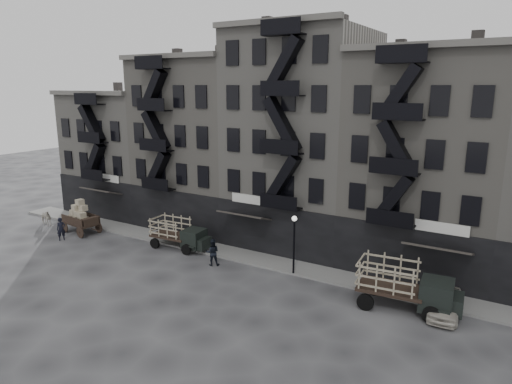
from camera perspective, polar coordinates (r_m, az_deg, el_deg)
The scene contains 14 objects.
ground at distance 31.70m, azimuth -2.41°, elevation -10.80°, with size 140.00×140.00×0.00m, color #38383A.
sidewalk at distance 34.61m, azimuth 1.06°, elevation -8.53°, with size 55.00×2.50×0.15m, color slate.
building_west at distance 50.00m, azimuth -15.51°, elevation 4.81°, with size 10.00×11.35×13.20m.
building_midwest at distance 43.12m, azimuth -6.39°, elevation 5.95°, with size 10.00×11.35×16.20m.
building_center at distance 37.78m, azimuth 5.78°, elevation 6.47°, with size 10.00×11.35×18.20m.
building_mideast at distance 34.86m, azimuth 20.76°, elevation 3.46°, with size 10.00×11.35×16.20m.
lamp_post at distance 31.39m, azimuth 4.78°, elevation -5.63°, with size 0.36×0.36×4.28m.
horse at distance 47.27m, azimuth -24.88°, elevation -2.93°, with size 0.82×1.79×1.51m, color beige.
wagon at distance 43.56m, azimuth -21.20°, elevation -2.58°, with size 3.75×2.32×3.00m.
stake_truck_west at distance 37.31m, azimuth -9.63°, elevation -4.89°, with size 5.08×2.34×2.49m.
stake_truck_east at distance 28.43m, azimuth 18.21°, elevation -10.74°, with size 6.00×2.86×2.92m.
car_east at distance 29.00m, azimuth 22.61°, elevation -12.75°, with size 1.65×4.09×1.40m, color #BBB5A8.
pedestrian_west at distance 42.20m, azimuth -23.17°, elevation -4.29°, with size 0.72×0.47×1.97m, color black.
pedestrian_mid at distance 33.70m, azimuth -5.46°, elevation -7.51°, with size 0.98×0.76×2.01m, color black.
Camera 1 is at (16.11, -24.07, 12.89)m, focal length 32.00 mm.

